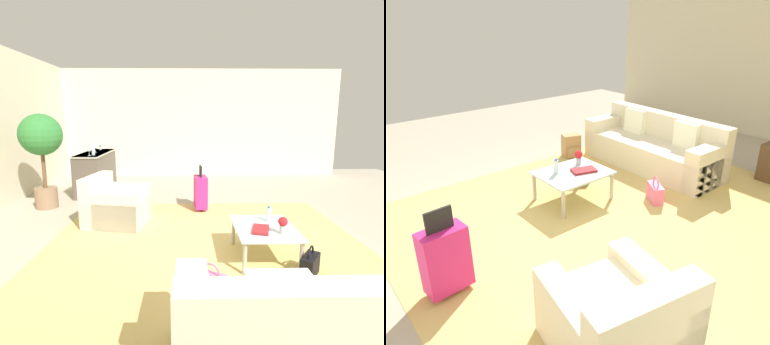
{
  "view_description": "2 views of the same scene",
  "coord_description": "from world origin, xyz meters",
  "views": [
    {
      "loc": [
        -3.9,
        0.47,
        1.75
      ],
      "look_at": [
        0.13,
        0.39,
        1.0
      ],
      "focal_mm": 28.0,
      "sensor_mm": 36.0,
      "label": 1
    },
    {
      "loc": [
        2.42,
        3.03,
        2.36
      ],
      "look_at": [
        -0.02,
        0.07,
        0.69
      ],
      "focal_mm": 35.0,
      "sensor_mm": 36.0,
      "label": 2
    }
  ],
  "objects": [
    {
      "name": "ground_plane",
      "position": [
        0.0,
        0.0,
        0.0
      ],
      "size": [
        12.0,
        12.0,
        0.0
      ],
      "primitive_type": "plane",
      "color": "#A89E89"
    },
    {
      "name": "wall_right",
      "position": [
        5.06,
        0.0,
        1.55
      ],
      "size": [
        0.12,
        8.0,
        3.1
      ],
      "primitive_type": "cube",
      "color": "beige",
      "rests_on": "ground"
    },
    {
      "name": "area_rug",
      "position": [
        -0.6,
        0.2,
        0.0
      ],
      "size": [
        5.2,
        4.4,
        0.01
      ],
      "primitive_type": "cube",
      "color": "tan",
      "rests_on": "ground"
    },
    {
      "name": "couch",
      "position": [
        -2.19,
        -0.6,
        0.3
      ],
      "size": [
        0.86,
        2.3,
        0.84
      ],
      "color": "beige",
      "rests_on": "ground"
    },
    {
      "name": "armchair",
      "position": [
        0.91,
        1.66,
        0.29
      ],
      "size": [
        1.02,
        1.07,
        0.8
      ],
      "color": "beige",
      "rests_on": "ground"
    },
    {
      "name": "coffee_table",
      "position": [
        -0.4,
        -0.5,
        0.36
      ],
      "size": [
        0.91,
        0.74,
        0.41
      ],
      "color": "silver",
      "rests_on": "ground"
    },
    {
      "name": "water_bottle",
      "position": [
        -0.2,
        -0.6,
        0.5
      ],
      "size": [
        0.06,
        0.06,
        0.2
      ],
      "color": "silver",
      "rests_on": "coffee_table"
    },
    {
      "name": "coffee_table_book",
      "position": [
        -0.52,
        -0.42,
        0.42
      ],
      "size": [
        0.36,
        0.27,
        0.03
      ],
      "primitive_type": "cube",
      "rotation": [
        0.0,
        0.0,
        -0.29
      ],
      "color": "maroon",
      "rests_on": "coffee_table"
    },
    {
      "name": "flower_vase",
      "position": [
        -0.62,
        -0.65,
        0.53
      ],
      "size": [
        0.11,
        0.11,
        0.21
      ],
      "color": "#B2B7BC",
      "rests_on": "coffee_table"
    },
    {
      "name": "bar_console",
      "position": [
        3.1,
        2.6,
        0.48
      ],
      "size": [
        1.69,
        0.59,
        0.93
      ],
      "color": "brown",
      "rests_on": "ground"
    },
    {
      "name": "wine_glass_leftmost",
      "position": [
        2.52,
        2.55,
        1.04
      ],
      "size": [
        0.08,
        0.08,
        0.15
      ],
      "color": "silver",
      "rests_on": "bar_console"
    },
    {
      "name": "wine_glass_left_of_centre",
      "position": [
        3.1,
        2.6,
        1.04
      ],
      "size": [
        0.08,
        0.08,
        0.15
      ],
      "color": "silver",
      "rests_on": "bar_console"
    },
    {
      "name": "wine_glass_right_of_centre",
      "position": [
        3.68,
        2.64,
        1.04
      ],
      "size": [
        0.08,
        0.08,
        0.15
      ],
      "color": "silver",
      "rests_on": "bar_console"
    },
    {
      "name": "wine_bottle_clear",
      "position": [
        2.61,
        2.49,
        1.05
      ],
      "size": [
        0.07,
        0.07,
        0.3
      ],
      "color": "silver",
      "rests_on": "bar_console"
    },
    {
      "name": "suitcase_magenta",
      "position": [
        1.6,
        0.2,
        0.36
      ],
      "size": [
        0.42,
        0.25,
        0.85
      ],
      "color": "#D12375",
      "rests_on": "ground"
    },
    {
      "name": "handbag_pink",
      "position": [
        -1.22,
        0.23,
        0.13
      ],
      "size": [
        0.29,
        0.35,
        0.36
      ],
      "color": "pink",
      "rests_on": "ground"
    },
    {
      "name": "handbag_black",
      "position": [
        -0.84,
        -0.9,
        0.13
      ],
      "size": [
        0.34,
        0.31,
        0.36
      ],
      "color": "black",
      "rests_on": "ground"
    },
    {
      "name": "potted_ficus",
      "position": [
        1.8,
        3.2,
        1.26
      ],
      "size": [
        0.78,
        0.78,
        1.81
      ],
      "color": "#84664C",
      "rests_on": "ground"
    }
  ]
}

